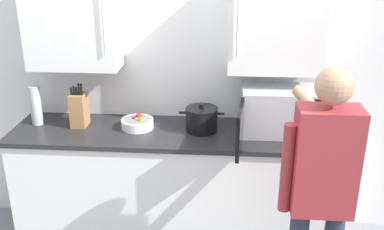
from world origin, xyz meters
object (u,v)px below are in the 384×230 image
(microwave_oven, at_px, (275,111))
(knife_block, at_px, (79,109))
(stock_pot, at_px, (202,119))
(person_figure, at_px, (321,183))
(thermos_flask, at_px, (36,105))
(fruit_bowl, at_px, (138,123))

(microwave_oven, distance_m, knife_block, 1.45)
(stock_pot, distance_m, person_figure, 1.08)
(thermos_flask, bearing_deg, microwave_oven, -0.90)
(knife_block, bearing_deg, microwave_oven, -0.88)
(thermos_flask, relative_size, knife_block, 0.90)
(fruit_bowl, distance_m, person_figure, 1.44)
(microwave_oven, distance_m, stock_pot, 0.53)
(knife_block, height_order, stock_pot, knife_block)
(knife_block, bearing_deg, person_figure, -26.97)
(stock_pot, bearing_deg, knife_block, 178.36)
(microwave_oven, distance_m, thermos_flask, 1.79)
(microwave_oven, bearing_deg, thermos_flask, 179.10)
(thermos_flask, xyz_separation_m, fruit_bowl, (0.78, -0.02, -0.11))
(thermos_flask, relative_size, fruit_bowl, 1.27)
(person_figure, bearing_deg, microwave_oven, 102.70)
(fruit_bowl, relative_size, knife_block, 0.70)
(microwave_oven, distance_m, fruit_bowl, 1.02)
(knife_block, xyz_separation_m, stock_pot, (0.92, -0.03, -0.04))
(thermos_flask, distance_m, fruit_bowl, 0.79)
(microwave_oven, relative_size, knife_block, 2.13)
(knife_block, distance_m, person_figure, 1.84)
(thermos_flask, xyz_separation_m, person_figure, (1.97, -0.84, -0.11))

